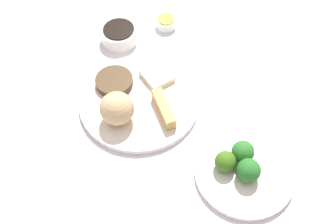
{
  "coord_description": "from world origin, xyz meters",
  "views": [
    {
      "loc": [
        -0.6,
        0.05,
        0.82
      ],
      "look_at": [
        -0.07,
        -0.06,
        0.06
      ],
      "focal_mm": 43.18,
      "sensor_mm": 36.0,
      "label": 1
    }
  ],
  "objects_px": {
    "main_plate": "(139,100)",
    "broccoli_plate": "(244,172)",
    "soy_sauce_bowl": "(119,35)",
    "sauce_ramekin_hot_mustard": "(166,23)"
  },
  "relations": [
    {
      "from": "broccoli_plate",
      "to": "sauce_ramekin_hot_mustard",
      "type": "relative_size",
      "value": 3.74
    },
    {
      "from": "main_plate",
      "to": "sauce_ramekin_hot_mustard",
      "type": "relative_size",
      "value": 5.05
    },
    {
      "from": "soy_sauce_bowl",
      "to": "broccoli_plate",
      "type": "bearing_deg",
      "value": -155.8
    },
    {
      "from": "main_plate",
      "to": "soy_sauce_bowl",
      "type": "height_order",
      "value": "soy_sauce_bowl"
    },
    {
      "from": "soy_sauce_bowl",
      "to": "sauce_ramekin_hot_mustard",
      "type": "xyz_separation_m",
      "value": [
        0.03,
        -0.14,
        -0.01
      ]
    },
    {
      "from": "main_plate",
      "to": "broccoli_plate",
      "type": "xyz_separation_m",
      "value": [
        -0.24,
        -0.19,
        -0.0
      ]
    },
    {
      "from": "main_plate",
      "to": "sauce_ramekin_hot_mustard",
      "type": "height_order",
      "value": "sauce_ramekin_hot_mustard"
    },
    {
      "from": "main_plate",
      "to": "soy_sauce_bowl",
      "type": "xyz_separation_m",
      "value": [
        0.23,
        0.02,
        0.01
      ]
    },
    {
      "from": "broccoli_plate",
      "to": "sauce_ramekin_hot_mustard",
      "type": "bearing_deg",
      "value": 8.42
    },
    {
      "from": "main_plate",
      "to": "broccoli_plate",
      "type": "height_order",
      "value": "main_plate"
    }
  ]
}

